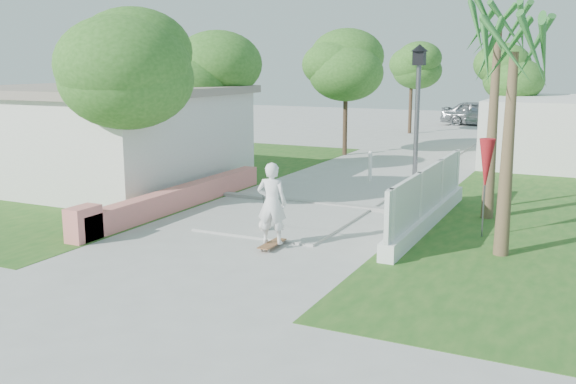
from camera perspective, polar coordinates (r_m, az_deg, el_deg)
The scene contains 21 objects.
ground at distance 13.21m, azimuth -7.70°, elevation -6.23°, with size 90.00×90.00×0.00m, color #B7B7B2.
path_strip at distance 31.51m, azimuth 12.78°, elevation 3.89°, with size 3.20×36.00×0.06m, color #B7B7B2.
curb at distance 18.33m, azimuth 2.67°, elevation -1.01°, with size 6.50×0.25×0.10m, color #999993.
grass_left at distance 23.52m, azimuth -11.22°, elevation 1.43°, with size 8.00×20.00×0.01m, color #22561B.
pink_wall at distance 17.79m, azimuth -10.31°, elevation -0.70°, with size 0.45×8.20×0.80m.
house_left at distance 22.41m, azimuth -16.51°, elevation 4.91°, with size 8.40×7.40×3.23m.
lattice_fence at distance 16.25m, azimuth 12.36°, elevation -1.08°, with size 0.35×7.00×1.50m.
building_right at distance 28.61m, azimuth 23.76°, elevation 5.04°, with size 6.00×8.00×2.60m, color silver.
street_lamp at distance 16.56m, azimuth 11.36°, elevation 5.79°, with size 0.44×0.44×4.44m.
bollard at distance 21.84m, azimuth 7.31°, elevation 2.34°, with size 0.14×0.14×1.09m.
patio_umbrella at distance 15.30m, azimuth 17.20°, elevation 2.26°, with size 0.36×0.36×2.30m.
tree_left_near at distance 17.70m, azimuth -14.97°, elevation 10.50°, with size 3.60×3.60×5.28m.
tree_left_mid at distance 22.71m, azimuth -7.71°, elevation 10.05°, with size 3.20×3.20×4.85m.
tree_path_left at distance 28.28m, azimuth 5.21°, elevation 11.00°, with size 3.40×3.40×5.23m.
tree_path_right at distance 30.69m, azimuth 19.00°, elevation 9.86°, with size 3.00×3.00×4.79m.
tree_path_far at distance 37.74m, azimuth 10.98°, elevation 10.92°, with size 3.20×3.20×5.17m.
palm_far at distance 17.15m, azimuth 18.14°, elevation 12.53°, with size 1.80×1.80×5.30m.
palm_near at distance 13.76m, azimuth 19.41°, elevation 10.66°, with size 1.80×1.80×4.70m.
skateboarder at distance 14.35m, azimuth -1.77°, elevation -1.15°, with size 1.15×1.81×1.90m.
dog at distance 15.40m, azimuth -2.08°, elevation -2.81°, with size 0.38×0.52×0.38m.
parked_car at distance 43.29m, azimuth 16.69°, elevation 6.70°, with size 1.94×4.82×1.64m, color #A4A6AB.
Camera 1 is at (7.02, -10.47, 3.97)m, focal length 40.00 mm.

